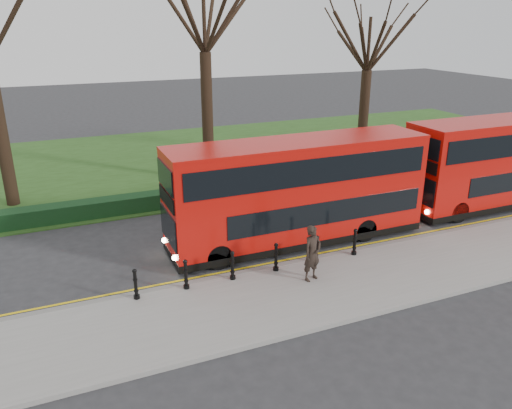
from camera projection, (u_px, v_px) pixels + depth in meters
name	position (u px, v px, depth m)	size (l,w,h in m)	color
ground	(241.00, 262.00, 18.60)	(120.00, 120.00, 0.00)	#28282B
pavement	(275.00, 299.00, 15.98)	(60.00, 4.00, 0.15)	gray
kerb	(251.00, 272.00, 17.71)	(60.00, 0.25, 0.16)	slate
grass_verge	(155.00, 162.00, 31.54)	(60.00, 18.00, 0.06)	#254617
hedge	(190.00, 196.00, 24.33)	(60.00, 0.90, 0.80)	black
yellow_line_outer	(248.00, 270.00, 17.99)	(60.00, 0.10, 0.01)	yellow
yellow_line_inner	(246.00, 268.00, 18.16)	(60.00, 0.10, 0.01)	yellow
tree_mid	(204.00, 5.00, 24.77)	(8.06, 8.06, 12.59)	black
tree_right	(369.00, 38.00, 29.01)	(6.58, 6.58, 10.29)	black
bollard_row	(255.00, 262.00, 17.20)	(8.30, 0.15, 1.00)	black
bus_lead	(298.00, 192.00, 19.63)	(10.49, 2.41, 4.17)	#B60F09
bus_rear	(507.00, 162.00, 23.80)	(10.56, 2.43, 4.20)	#B60F09
pedestrian	(312.00, 253.00, 16.72)	(0.72, 0.47, 1.96)	black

